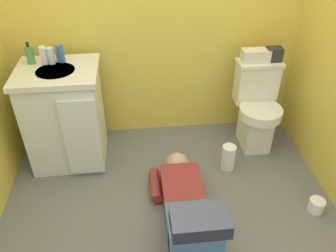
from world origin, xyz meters
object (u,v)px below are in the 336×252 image
object	(u,v)px
toilet	(256,107)
bottle_white	(43,55)
person_plumber	(187,207)
paper_towel_roll	(228,157)
tissue_box	(256,56)
bottle_clear	(51,56)
faucet	(57,55)
bottle_blue	(61,53)
toilet_paper_roll	(316,205)
toiletry_bag	(274,54)
vanity_cabinet	(66,116)
soap_dispenser	(30,55)

from	to	relation	value
toilet	bottle_white	distance (m)	1.75
person_plumber	paper_towel_roll	xyz separation A→B (m)	(0.42, 0.53, -0.07)
person_plumber	toilet	bearing A→B (deg)	49.67
tissue_box	bottle_clear	bearing A→B (deg)	-179.41
faucet	bottle_clear	world-z (taller)	bottle_clear
bottle_clear	faucet	bearing A→B (deg)	42.46
bottle_blue	toilet_paper_roll	bearing A→B (deg)	-27.73
toiletry_bag	paper_towel_roll	distance (m)	0.90
person_plumber	toilet_paper_roll	xyz separation A→B (m)	(0.94, 0.02, -0.13)
vanity_cabinet	soap_dispenser	distance (m)	0.52
toilet	bottle_clear	distance (m)	1.70
soap_dispenser	bottle_blue	bearing A→B (deg)	1.75
bottle_clear	paper_towel_roll	size ratio (longest dim) A/B	0.55
toilet	soap_dispenser	xyz separation A→B (m)	(-1.77, 0.09, 0.52)
tissue_box	soap_dispenser	xyz separation A→B (m)	(-1.72, -0.00, 0.09)
toilet_paper_roll	toilet	bearing A→B (deg)	104.52
toiletry_bag	bottle_blue	bearing A→B (deg)	179.77
person_plumber	tissue_box	distance (m)	1.32
vanity_cabinet	bottle_white	bearing A→B (deg)	130.89
faucet	tissue_box	xyz separation A→B (m)	(1.53, -0.02, -0.07)
paper_towel_roll	tissue_box	bearing A→B (deg)	58.12
soap_dispenser	paper_towel_roll	distance (m)	1.71
toilet	person_plumber	xyz separation A→B (m)	(-0.72, -0.85, -0.19)
bottle_clear	bottle_white	bearing A→B (deg)	-178.80
toiletry_bag	toilet_paper_roll	distance (m)	1.20
toilet	toiletry_bag	bearing A→B (deg)	40.77
bottle_clear	soap_dispenser	bearing A→B (deg)	173.83
soap_dispenser	bottle_blue	xyz separation A→B (m)	(0.22, 0.01, -0.00)
faucet	person_plumber	bearing A→B (deg)	-48.49
soap_dispenser	bottle_white	distance (m)	0.10
soap_dispenser	bottle_clear	distance (m)	0.15
faucet	bottle_blue	size ratio (longest dim) A/B	0.75
person_plumber	bottle_white	world-z (taller)	bottle_white
faucet	bottle_white	bearing A→B (deg)	-157.64
soap_dispenser	paper_towel_roll	world-z (taller)	soap_dispenser
toilet	vanity_cabinet	size ratio (longest dim) A/B	0.91
bottle_white	toilet_paper_roll	world-z (taller)	bottle_white
toilet	vanity_cabinet	distance (m)	1.58
soap_dispenser	toilet_paper_roll	bearing A→B (deg)	-24.91
person_plumber	soap_dispenser	bearing A→B (deg)	137.85
toilet	paper_towel_roll	size ratio (longest dim) A/B	3.40
person_plumber	tissue_box	bearing A→B (deg)	54.24
tissue_box	bottle_clear	xyz separation A→B (m)	(-1.57, -0.02, 0.08)
toilet	toilet_paper_roll	xyz separation A→B (m)	(0.22, -0.83, -0.32)
vanity_cabinet	bottle_white	size ratio (longest dim) A/B	6.15
bottle_white	bottle_blue	world-z (taller)	same
bottle_clear	paper_towel_roll	world-z (taller)	bottle_clear
paper_towel_roll	person_plumber	bearing A→B (deg)	-128.50
bottle_clear	vanity_cabinet	bearing A→B (deg)	-68.61
vanity_cabinet	paper_towel_roll	bearing A→B (deg)	-12.56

